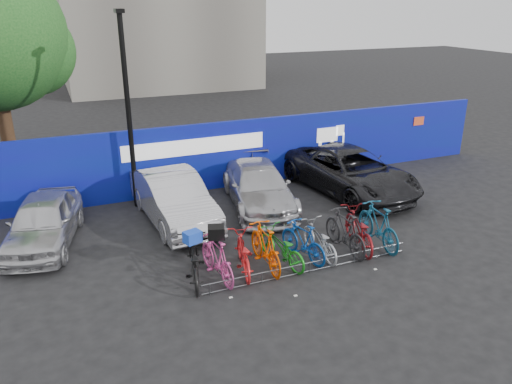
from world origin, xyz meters
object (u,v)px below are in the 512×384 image
bike_0 (194,262)px  bike_4 (281,248)px  car_2 (258,186)px  bike_rack (310,267)px  bike_2 (243,253)px  bike_8 (358,229)px  car_1 (174,198)px  bike_3 (265,247)px  bike_9 (378,225)px  bike_1 (217,258)px  car_3 (350,171)px  bike_5 (303,241)px  bike_7 (345,231)px  lamppost (128,107)px  car_0 (43,221)px  bike_6 (319,240)px

bike_0 → bike_4: bike_0 is taller
car_2 → bike_rack: bearing=-85.6°
bike_2 → bike_8: bike_8 is taller
car_2 → bike_2: car_2 is taller
car_1 → bike_0: car_1 is taller
bike_rack → bike_4: bike_4 is taller
bike_3 → bike_4: size_ratio=1.06×
car_1 → bike_9: car_1 is taller
bike_rack → bike_2: 1.69m
bike_rack → bike_1: bike_1 is taller
car_3 → bike_3: car_3 is taller
bike_5 → bike_7: bearing=164.6°
bike_5 → bike_1: bearing=-11.8°
bike_5 → bike_3: bearing=-11.8°
bike_8 → car_1: bearing=-27.4°
bike_5 → bike_9: bike_9 is taller
bike_rack → bike_2: size_ratio=3.04×
bike_3 → bike_4: bike_3 is taller
car_1 → bike_0: 3.62m
bike_9 → bike_1: bearing=3.0°
bike_5 → bike_9: (2.26, -0.10, 0.09)m
car_3 → bike_3: 6.16m
bike_2 → bike_5: bearing=-168.2°
bike_0 → bike_7: 4.15m
lamppost → bike_7: (4.60, -5.34, -2.69)m
car_1 → bike_7: size_ratio=2.35×
bike_1 → car_3: bearing=-154.5°
lamppost → bike_3: (2.29, -5.32, -2.69)m
bike_4 → bike_8: (2.34, 0.06, 0.06)m
lamppost → bike_rack: bearing=-61.9°
bike_0 → bike_5: bearing=-167.9°
car_0 → bike_6: size_ratio=2.29×
bike_0 → bike_8: bearing=-167.5°
car_2 → bike_8: (1.35, -3.79, -0.14)m
bike_4 → bike_9: bearing=166.2°
bike_1 → bike_3: (1.28, 0.04, 0.03)m
car_1 → car_3: 6.29m
car_1 → bike_3: 3.91m
bike_4 → bike_6: size_ratio=1.04×
lamppost → car_0: size_ratio=1.53×
bike_rack → bike_2: (-1.49, 0.73, 0.32)m
bike_rack → car_1: size_ratio=1.23×
bike_rack → bike_6: bearing=47.7°
bike_2 → lamppost: bearing=-59.5°
bike_4 → lamppost: bearing=-75.9°
bike_9 → bike_6: bearing=0.5°
bike_3 → car_1: bearing=-67.4°
car_3 → bike_4: car_3 is taller
bike_rack → bike_8: 2.03m
car_1 → car_3: size_ratio=0.83×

